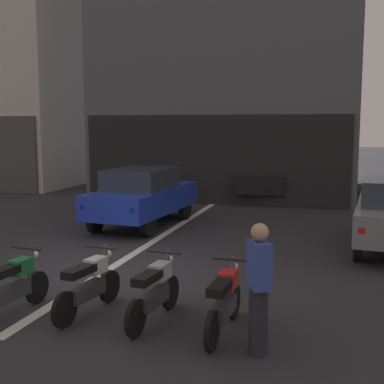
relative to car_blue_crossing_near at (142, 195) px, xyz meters
name	(u,v)px	position (x,y,z in m)	size (l,w,h in m)	color
ground_plane	(99,276)	(0.97, -4.71, -0.89)	(120.00, 120.00, 0.00)	#2B2B30
lane_centre_line	(188,219)	(0.97, 1.29, -0.88)	(0.20, 18.00, 0.01)	silver
building_mid_block	(238,10)	(0.92, 9.06, 6.84)	(10.00, 9.39, 15.49)	#56565B
car_blue_crossing_near	(142,195)	(0.00, 0.00, 0.00)	(2.06, 4.22, 1.64)	black
car_black_down_street	(260,176)	(2.41, 6.22, 0.00)	(2.27, 4.29, 1.64)	black
motorcycle_green_row_leftmost	(13,286)	(0.65, -6.89, -0.43)	(0.55, 1.67, 0.98)	black
motorcycle_white_row_left_mid	(89,284)	(1.71, -6.51, -0.43)	(0.55, 1.66, 0.98)	black
motorcycle_silver_row_centre	(155,291)	(2.78, -6.53, -0.43)	(0.55, 1.67, 0.98)	black
motorcycle_red_row_right_mid	(224,301)	(3.84, -6.65, -0.43)	(0.55, 1.67, 0.98)	black
person_by_motorcycles	(259,288)	(4.39, -7.18, -0.03)	(0.36, 0.42, 1.67)	#23232D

